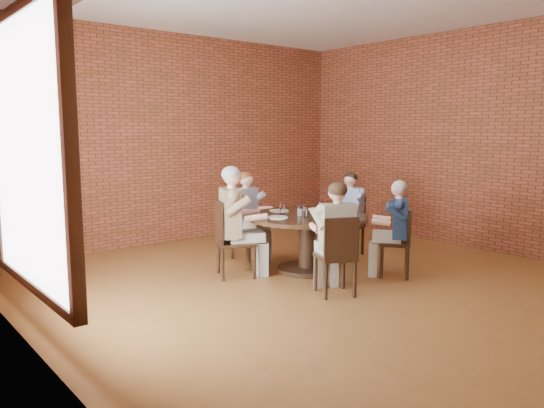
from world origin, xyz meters
TOP-DOWN VIEW (x-y plane):
  - floor at (0.00, 0.00)m, footprint 7.00×7.00m
  - wall_back at (0.00, 3.50)m, footprint 7.00×0.00m
  - wall_left at (-3.25, 0.00)m, footprint 0.00×7.00m
  - wall_right at (3.25, 0.00)m, footprint 0.00×7.00m
  - window at (-3.18, 0.40)m, footprint 0.10×2.16m
  - dining_table at (0.26, 0.67)m, footprint 1.56×1.56m
  - chair_a at (1.43, 0.97)m, footprint 0.46×0.46m
  - diner_a at (1.36, 0.95)m, footprint 0.67×0.59m
  - chair_b at (0.06, 1.79)m, footprint 0.45×0.45m
  - diner_b at (0.08, 1.71)m, footprint 0.58×0.67m
  - chair_c at (-0.68, 1.11)m, footprint 0.61×0.61m
  - diner_c at (-0.60, 1.07)m, footprint 0.87×0.81m
  - chair_d at (-0.20, -0.32)m, footprint 0.53×0.53m
  - diner_d at (-0.17, -0.25)m, footprint 0.71×0.76m
  - chair_e at (1.00, -0.27)m, footprint 0.52×0.52m
  - diner_e at (0.95, -0.21)m, footprint 0.71×0.73m
  - plate_a at (0.70, 0.93)m, footprint 0.26×0.26m
  - plate_b at (0.18, 1.14)m, footprint 0.26×0.26m
  - plate_c at (-0.19, 0.74)m, footprint 0.26×0.26m
  - plate_d at (0.50, 0.21)m, footprint 0.26×0.26m
  - glass_a at (0.61, 0.76)m, footprint 0.07×0.07m
  - glass_b at (0.34, 0.84)m, footprint 0.07×0.07m
  - glass_c at (0.07, 0.95)m, footprint 0.07×0.07m
  - glass_d at (0.16, 0.69)m, footprint 0.07×0.07m
  - glass_e at (0.09, 0.53)m, footprint 0.07×0.07m
  - glass_f at (0.21, 0.32)m, footprint 0.07×0.07m
  - glass_g at (0.34, 0.48)m, footprint 0.07×0.07m
  - glass_h at (0.61, 0.66)m, footprint 0.07×0.07m
  - smartphone at (0.70, 0.51)m, footprint 0.08×0.14m

SIDE VIEW (x-z plane):
  - floor at x=0.00m, z-range 0.00..0.00m
  - chair_e at x=1.00m, z-range 0.04..0.92m
  - chair_a at x=1.43m, z-range 0.04..0.92m
  - chair_b at x=0.06m, z-range 0.04..0.94m
  - chair_d at x=-0.20m, z-range 0.04..0.95m
  - chair_c at x=-0.68m, z-range 0.04..1.01m
  - dining_table at x=0.26m, z-range 0.15..0.90m
  - diner_e at x=0.95m, z-range 0.00..1.22m
  - diner_a at x=1.36m, z-range 0.00..1.23m
  - diner_b at x=0.08m, z-range 0.00..1.25m
  - diner_d at x=-0.17m, z-range 0.00..1.28m
  - diner_c at x=-0.60m, z-range 0.00..1.39m
  - smartphone at x=0.70m, z-range 0.75..0.76m
  - plate_a at x=0.70m, z-range 0.75..0.76m
  - plate_b at x=0.18m, z-range 0.75..0.76m
  - plate_c at x=-0.19m, z-range 0.75..0.76m
  - plate_d at x=0.50m, z-range 0.75..0.76m
  - glass_a at x=0.61m, z-range 0.75..0.89m
  - glass_b at x=0.34m, z-range 0.75..0.89m
  - glass_c at x=0.07m, z-range 0.75..0.89m
  - glass_d at x=0.16m, z-range 0.75..0.89m
  - glass_e at x=0.09m, z-range 0.75..0.89m
  - glass_f at x=0.21m, z-range 0.75..0.89m
  - glass_g at x=0.34m, z-range 0.75..0.89m
  - glass_h at x=0.61m, z-range 0.75..0.89m
  - window at x=-3.18m, z-range 0.47..2.83m
  - wall_back at x=0.00m, z-range -1.80..5.20m
  - wall_left at x=-3.25m, z-range -1.80..5.20m
  - wall_right at x=3.25m, z-range -1.80..5.20m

